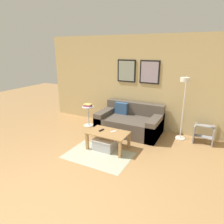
{
  "coord_description": "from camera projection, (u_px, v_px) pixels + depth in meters",
  "views": [
    {
      "loc": [
        2.01,
        -1.7,
        2.2
      ],
      "look_at": [
        0.07,
        2.04,
        0.85
      ],
      "focal_mm": 32.0,
      "sensor_mm": 36.0,
      "label": 1
    }
  ],
  "objects": [
    {
      "name": "couch",
      "position": [
        130.0,
        123.0,
        5.42
      ],
      "size": [
        1.67,
        0.98,
        0.76
      ],
      "color": "brown",
      "rests_on": "ground_plane"
    },
    {
      "name": "cell_phone",
      "position": [
        114.0,
        131.0,
        4.5
      ],
      "size": [
        0.13,
        0.15,
        0.01
      ],
      "primitive_type": "cube",
      "rotation": [
        0.0,
        0.0,
        -0.57
      ],
      "color": "silver",
      "rests_on": "coffee_table"
    },
    {
      "name": "side_table",
      "position": [
        88.0,
        114.0,
        5.85
      ],
      "size": [
        0.34,
        0.34,
        0.59
      ],
      "color": "white",
      "rests_on": "ground_plane"
    },
    {
      "name": "remote_control",
      "position": [
        102.0,
        130.0,
        4.55
      ],
      "size": [
        0.07,
        0.16,
        0.02
      ],
      "primitive_type": "cube",
      "rotation": [
        0.0,
        0.0,
        -0.21
      ],
      "color": "black",
      "rests_on": "coffee_table"
    },
    {
      "name": "coffee_table",
      "position": [
        108.0,
        135.0,
        4.48
      ],
      "size": [
        0.9,
        0.55,
        0.41
      ],
      "color": "#AD7F4C",
      "rests_on": "ground_plane"
    },
    {
      "name": "floor_lamp",
      "position": [
        183.0,
        99.0,
        4.64
      ],
      "size": [
        0.26,
        0.5,
        1.58
      ],
      "color": "white",
      "rests_on": "ground_plane"
    },
    {
      "name": "book_stack",
      "position": [
        88.0,
        105.0,
        5.79
      ],
      "size": [
        0.23,
        0.19,
        0.07
      ],
      "color": "#8C4C93",
      "rests_on": "side_table"
    },
    {
      "name": "storage_bin",
      "position": [
        106.0,
        143.0,
        4.55
      ],
      "size": [
        0.49,
        0.46,
        0.26
      ],
      "color": "#B2B2B7",
      "rests_on": "ground_plane"
    },
    {
      "name": "wall_back",
      "position": [
        134.0,
        82.0,
        5.6
      ],
      "size": [
        5.6,
        0.09,
        2.55
      ],
      "color": "tan",
      "rests_on": "ground_plane"
    },
    {
      "name": "ground_plane",
      "position": [
        45.0,
        202.0,
        2.99
      ],
      "size": [
        16.0,
        16.0,
        0.0
      ],
      "primitive_type": "plane",
      "color": "tan"
    },
    {
      "name": "step_stool",
      "position": [
        204.0,
        134.0,
        4.81
      ],
      "size": [
        0.45,
        0.35,
        0.43
      ],
      "color": "#99999E",
      "rests_on": "ground_plane"
    },
    {
      "name": "area_rug",
      "position": [
        98.0,
        155.0,
        4.29
      ],
      "size": [
        1.39,
        0.94,
        0.01
      ],
      "primitive_type": "cube",
      "color": "#B2B79E",
      "rests_on": "ground_plane"
    }
  ]
}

